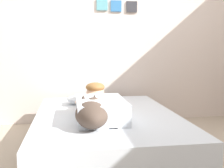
% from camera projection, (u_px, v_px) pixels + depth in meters
% --- Properties ---
extents(ground_plane, '(12.93, 12.93, 0.00)m').
position_uv_depth(ground_plane, '(147.00, 167.00, 2.35)').
color(ground_plane, tan).
extents(back_wall, '(4.47, 0.12, 2.50)m').
position_uv_depth(back_wall, '(116.00, 29.00, 3.78)').
color(back_wall, silver).
rests_on(back_wall, ground).
extents(bed, '(1.37, 1.96, 0.37)m').
position_uv_depth(bed, '(106.00, 132.00, 2.72)').
color(bed, gray).
rests_on(bed, ground).
extents(pillow, '(0.52, 0.32, 0.11)m').
position_uv_depth(pillow, '(90.00, 99.00, 3.19)').
color(pillow, silver).
rests_on(pillow, bed).
extents(person_lying, '(0.43, 0.92, 0.27)m').
position_uv_depth(person_lying, '(99.00, 105.00, 2.61)').
color(person_lying, silver).
rests_on(person_lying, bed).
extents(dog, '(0.26, 0.57, 0.21)m').
position_uv_depth(dog, '(92.00, 113.00, 2.27)').
color(dog, '#4C3D33').
rests_on(dog, bed).
extents(coffee_cup, '(0.12, 0.09, 0.07)m').
position_uv_depth(coffee_cup, '(119.00, 102.00, 3.08)').
color(coffee_cup, teal).
rests_on(coffee_cup, bed).
extents(cell_phone, '(0.07, 0.14, 0.01)m').
position_uv_depth(cell_phone, '(112.00, 126.00, 2.25)').
color(cell_phone, black).
rests_on(cell_phone, bed).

